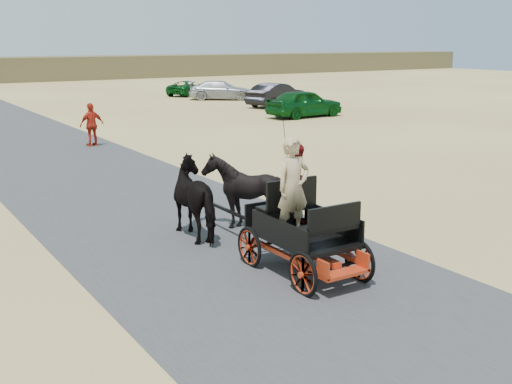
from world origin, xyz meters
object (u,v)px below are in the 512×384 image
pedestrian (92,125)px  horse_right (243,192)px  carriage (303,254)px  car_c (221,90)px  horse_left (200,198)px  car_a (305,103)px  car_b (277,95)px  car_d (190,88)px

pedestrian → horse_right: bearing=77.8°
carriage → car_c: car_c is taller
horse_left → car_c: size_ratio=0.44×
horse_right → car_a: horse_right is taller
horse_left → pedestrian: (1.92, 13.04, 0.02)m
car_a → car_c: 11.60m
horse_left → pedestrian: bearing=-98.4°
car_b → car_d: (-1.09, 10.21, -0.18)m
horse_left → car_c: horse_left is taller
horse_left → car_a: horse_left is taller
car_a → car_b: (1.94, 5.60, -0.02)m
car_a → car_b: car_a is taller
horse_left → car_c: (16.17, 28.05, -0.19)m
car_c → car_d: bearing=39.0°
horse_left → car_c: bearing=-120.0°
car_c → car_a: bearing=-151.7°
car_b → car_d: car_b is taller
carriage → horse_left: size_ratio=1.20×
pedestrian → car_a: (13.05, 3.47, -0.11)m
pedestrian → car_b: (14.99, 9.06, -0.13)m
pedestrian → car_d: pedestrian is taller
horse_right → car_c: (15.07, 28.05, -0.19)m
horse_left → car_b: size_ratio=0.45×
horse_left → car_a: bearing=-132.2°
horse_left → car_d: (15.82, 32.31, -0.29)m
carriage → car_c: 34.75m
horse_left → horse_right: 1.10m
car_a → car_d: size_ratio=1.10×
carriage → horse_right: horse_right is taller
car_c → car_d: 4.28m
carriage → car_b: car_b is taller
pedestrian → car_d: size_ratio=0.43×
car_a → car_b: bearing=-22.6°
car_a → car_c: (1.20, 11.54, -0.10)m
horse_left → pedestrian: size_ratio=1.16×
pedestrian → car_a: size_ratio=0.39×
carriage → car_d: bearing=66.6°
pedestrian → car_d: 23.76m
pedestrian → car_c: 20.70m
horse_left → car_a: (14.97, 16.50, -0.09)m
carriage → car_a: 24.26m
carriage → horse_left: 3.09m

